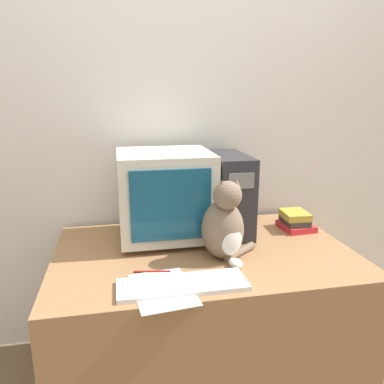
# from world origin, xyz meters

# --- Properties ---
(wall_back) EXTENTS (7.00, 0.05, 2.50)m
(wall_back) POSITION_xyz_m (0.00, 0.93, 1.25)
(wall_back) COLOR silver
(wall_back) RESTS_ON ground_plane
(desk) EXTENTS (1.34, 0.87, 0.70)m
(desk) POSITION_xyz_m (0.00, 0.43, 0.35)
(desk) COLOR #9E7047
(desk) RESTS_ON ground_plane
(crt_monitor) EXTENTS (0.44, 0.42, 0.43)m
(crt_monitor) POSITION_xyz_m (-0.15, 0.62, 0.92)
(crt_monitor) COLOR beige
(crt_monitor) RESTS_ON desk
(computer_tower) EXTENTS (0.17, 0.39, 0.40)m
(computer_tower) POSITION_xyz_m (0.18, 0.65, 0.90)
(computer_tower) COLOR #28282D
(computer_tower) RESTS_ON desk
(keyboard) EXTENTS (0.48, 0.16, 0.02)m
(keyboard) POSITION_xyz_m (-0.15, 0.11, 0.71)
(keyboard) COLOR silver
(keyboard) RESTS_ON desk
(cat) EXTENTS (0.28, 0.27, 0.36)m
(cat) POSITION_xyz_m (0.07, 0.33, 0.85)
(cat) COLOR #7A6651
(cat) RESTS_ON desk
(book_stack) EXTENTS (0.17, 0.18, 0.10)m
(book_stack) POSITION_xyz_m (0.54, 0.60, 0.75)
(book_stack) COLOR red
(book_stack) RESTS_ON desk
(pen) EXTENTS (0.15, 0.03, 0.01)m
(pen) POSITION_xyz_m (-0.25, 0.25, 0.71)
(pen) COLOR maroon
(pen) RESTS_ON desk
(paper_sheet) EXTENTS (0.24, 0.32, 0.00)m
(paper_sheet) POSITION_xyz_m (-0.23, 0.11, 0.70)
(paper_sheet) COLOR white
(paper_sheet) RESTS_ON desk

